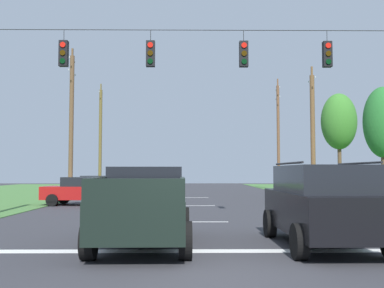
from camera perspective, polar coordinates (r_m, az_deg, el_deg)
ground_plane at (r=8.64m, az=1.06°, el=-15.74°), size 120.00×120.00×0.00m
stop_bar_stripe at (r=10.70m, az=0.72°, el=-13.33°), size 14.29×0.45×0.01m
lane_dash_0 at (r=16.64m, az=0.23°, el=-9.78°), size 2.50×0.15×0.01m
lane_dash_1 at (r=24.31m, az=-0.05°, el=-7.77°), size 2.50×0.15×0.01m
lane_dash_2 at (r=31.67m, az=-0.18°, el=-6.76°), size 2.50×0.15×0.01m
overhead_signal_span at (r=16.58m, az=0.19°, el=4.99°), size 17.06×0.31×7.65m
pickup_truck at (r=11.50m, az=-5.97°, el=-7.78°), size 2.34×5.43×1.95m
suv_black at (r=11.56m, az=16.09°, el=-7.17°), size 2.23×4.81×2.05m
distant_car_crossing_white at (r=32.26m, az=-11.78°, el=-5.23°), size 4.33×2.08×1.52m
distant_car_oncoming at (r=29.40m, az=14.06°, el=-5.38°), size 2.09×4.34×1.52m
distant_car_far_parked at (r=25.34m, az=-13.45°, el=-5.72°), size 4.41×2.26×1.52m
utility_pole_mid_right at (r=32.46m, az=14.98°, el=1.19°), size 0.32×1.73×9.15m
utility_pole_far_right at (r=44.08m, az=10.82°, el=1.22°), size 0.28×1.91×10.74m
utility_pole_mid_left at (r=32.74m, az=-14.96°, el=2.62°), size 0.31×1.82×10.49m
utility_pole_far_left at (r=45.24m, az=-11.48°, el=0.72°), size 0.31×1.70×10.45m
tree_roadside_right at (r=37.19m, az=18.02°, el=2.66°), size 2.74×2.74×7.92m
tree_roadside_far_right at (r=33.59m, az=22.94°, el=2.46°), size 2.65×2.65×7.63m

